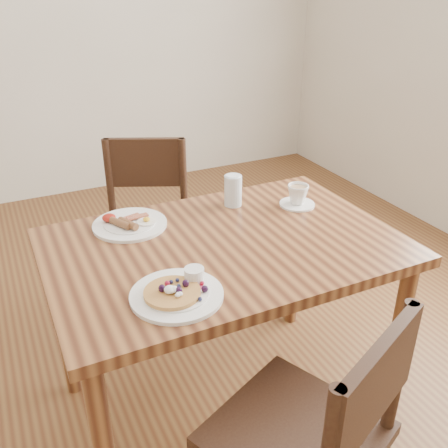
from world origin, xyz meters
The scene contains 8 objects.
ground centered at (0.00, 0.00, 0.00)m, with size 5.00×5.00×0.00m, color #582F19.
dining_table centered at (0.00, 0.00, 0.65)m, with size 1.20×0.80×0.75m.
chair_near centered at (-0.04, -0.63, 0.49)m, with size 0.55×0.55×0.88m.
chair_far centered at (-0.06, 0.74, 0.49)m, with size 0.56×0.56×0.88m.
pancake_plate centered at (-0.26, -0.23, 0.76)m, with size 0.27×0.27×0.06m.
breakfast_plate centered at (-0.26, 0.26, 0.76)m, with size 0.27×0.27×0.04m.
teacup_saucer centered at (0.39, 0.15, 0.79)m, with size 0.14×0.14×0.09m.
water_glass centered at (0.17, 0.26, 0.81)m, with size 0.07×0.07×0.12m, color silver.
Camera 1 is at (-0.66, -1.35, 1.58)m, focal length 40.00 mm.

